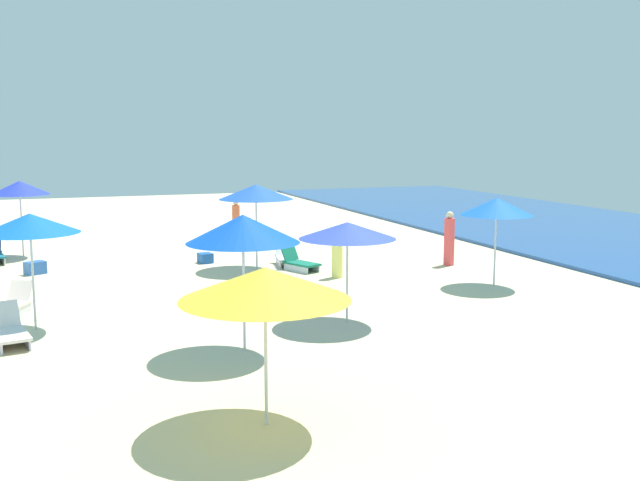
{
  "coord_description": "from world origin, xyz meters",
  "views": [
    {
      "loc": [
        19.35,
        2.46,
        4.2
      ],
      "look_at": [
        0.67,
        9.3,
        1.25
      ],
      "focal_mm": 41.48,
      "sensor_mm": 36.0,
      "label": 1
    }
  ],
  "objects_px": {
    "lounge_chair_4_0": "(10,305)",
    "umbrella_5": "(243,229)",
    "beachgoer_1": "(449,240)",
    "beachgoer_0": "(236,221)",
    "beachgoer_2": "(337,253)",
    "lounge_chair_1_1": "(300,263)",
    "umbrella_6": "(347,231)",
    "umbrella_4": "(30,224)",
    "umbrella_2": "(265,284)",
    "umbrella_3": "(20,188)",
    "cooler_box_0": "(35,268)",
    "cooler_box_1": "(205,258)",
    "umbrella_1": "(256,192)",
    "lounge_chair_1_0": "(286,257)",
    "umbrella_0": "(497,207)",
    "lounge_chair_4_1": "(9,331)"
  },
  "relations": [
    {
      "from": "lounge_chair_4_0",
      "to": "umbrella_5",
      "type": "height_order",
      "value": "umbrella_5"
    },
    {
      "from": "lounge_chair_4_0",
      "to": "beachgoer_1",
      "type": "relative_size",
      "value": 0.91
    },
    {
      "from": "beachgoer_0",
      "to": "beachgoer_2",
      "type": "distance_m",
      "value": 8.48
    },
    {
      "from": "lounge_chair_1_1",
      "to": "umbrella_6",
      "type": "bearing_deg",
      "value": -122.79
    },
    {
      "from": "umbrella_4",
      "to": "beachgoer_1",
      "type": "distance_m",
      "value": 12.8
    },
    {
      "from": "lounge_chair_1_1",
      "to": "beachgoer_2",
      "type": "xyz_separation_m",
      "value": [
        1.39,
        0.68,
        0.48
      ]
    },
    {
      "from": "lounge_chair_1_1",
      "to": "umbrella_2",
      "type": "relative_size",
      "value": 0.55
    },
    {
      "from": "beachgoer_2",
      "to": "umbrella_3",
      "type": "bearing_deg",
      "value": -125.2
    },
    {
      "from": "beachgoer_1",
      "to": "cooler_box_0",
      "type": "distance_m",
      "value": 12.62
    },
    {
      "from": "umbrella_2",
      "to": "umbrella_4",
      "type": "relative_size",
      "value": 0.98
    },
    {
      "from": "cooler_box_1",
      "to": "umbrella_1",
      "type": "bearing_deg",
      "value": -150.28
    },
    {
      "from": "umbrella_2",
      "to": "lounge_chair_4_0",
      "type": "height_order",
      "value": "umbrella_2"
    },
    {
      "from": "umbrella_5",
      "to": "beachgoer_0",
      "type": "height_order",
      "value": "umbrella_5"
    },
    {
      "from": "lounge_chair_1_0",
      "to": "umbrella_6",
      "type": "height_order",
      "value": "umbrella_6"
    },
    {
      "from": "beachgoer_1",
      "to": "cooler_box_1",
      "type": "bearing_deg",
      "value": -155.12
    },
    {
      "from": "umbrella_0",
      "to": "lounge_chair_1_1",
      "type": "distance_m",
      "value": 6.15
    },
    {
      "from": "lounge_chair_1_1",
      "to": "umbrella_5",
      "type": "bearing_deg",
      "value": -139.67
    },
    {
      "from": "umbrella_4",
      "to": "beachgoer_0",
      "type": "relative_size",
      "value": 1.62
    },
    {
      "from": "lounge_chair_4_1",
      "to": "umbrella_5",
      "type": "distance_m",
      "value": 5.21
    },
    {
      "from": "umbrella_1",
      "to": "umbrella_2",
      "type": "distance_m",
      "value": 12.36
    },
    {
      "from": "umbrella_6",
      "to": "lounge_chair_1_1",
      "type": "bearing_deg",
      "value": 171.11
    },
    {
      "from": "lounge_chair_1_1",
      "to": "lounge_chair_4_1",
      "type": "xyz_separation_m",
      "value": [
        5.46,
        -7.92,
        0.02
      ]
    },
    {
      "from": "umbrella_0",
      "to": "cooler_box_1",
      "type": "xyz_separation_m",
      "value": [
        -6.24,
        -6.74,
        -2.02
      ]
    },
    {
      "from": "beachgoer_0",
      "to": "lounge_chair_4_0",
      "type": "bearing_deg",
      "value": -147.89
    },
    {
      "from": "umbrella_6",
      "to": "beachgoer_0",
      "type": "xyz_separation_m",
      "value": [
        -13.22,
        0.72,
        -1.33
      ]
    },
    {
      "from": "lounge_chair_1_0",
      "to": "cooler_box_0",
      "type": "height_order",
      "value": "lounge_chair_1_0"
    },
    {
      "from": "lounge_chair_4_0",
      "to": "lounge_chair_1_0",
      "type": "bearing_deg",
      "value": 52.47
    },
    {
      "from": "umbrella_4",
      "to": "lounge_chair_4_1",
      "type": "height_order",
      "value": "umbrella_4"
    },
    {
      "from": "lounge_chair_1_1",
      "to": "umbrella_4",
      "type": "distance_m",
      "value": 8.9
    },
    {
      "from": "umbrella_0",
      "to": "umbrella_2",
      "type": "height_order",
      "value": "umbrella_0"
    },
    {
      "from": "umbrella_2",
      "to": "umbrella_3",
      "type": "distance_m",
      "value": 17.2
    },
    {
      "from": "lounge_chair_1_0",
      "to": "cooler_box_0",
      "type": "relative_size",
      "value": 2.49
    },
    {
      "from": "umbrella_1",
      "to": "umbrella_6",
      "type": "bearing_deg",
      "value": 1.27
    },
    {
      "from": "umbrella_1",
      "to": "cooler_box_1",
      "type": "distance_m",
      "value": 2.97
    },
    {
      "from": "beachgoer_0",
      "to": "lounge_chair_1_1",
      "type": "bearing_deg",
      "value": -108.03
    },
    {
      "from": "lounge_chair_1_0",
      "to": "beachgoer_0",
      "type": "height_order",
      "value": "beachgoer_0"
    },
    {
      "from": "umbrella_1",
      "to": "umbrella_3",
      "type": "relative_size",
      "value": 1.01
    },
    {
      "from": "umbrella_4",
      "to": "cooler_box_0",
      "type": "relative_size",
      "value": 4.47
    },
    {
      "from": "lounge_chair_4_0",
      "to": "cooler_box_1",
      "type": "bearing_deg",
      "value": 68.87
    },
    {
      "from": "beachgoer_0",
      "to": "cooler_box_0",
      "type": "relative_size",
      "value": 2.76
    },
    {
      "from": "beachgoer_2",
      "to": "umbrella_0",
      "type": "bearing_deg",
      "value": 58.76
    },
    {
      "from": "umbrella_4",
      "to": "cooler_box_0",
      "type": "bearing_deg",
      "value": -179.16
    },
    {
      "from": "lounge_chair_1_1",
      "to": "umbrella_1",
      "type": "bearing_deg",
      "value": 120.55
    },
    {
      "from": "cooler_box_1",
      "to": "lounge_chair_1_0",
      "type": "bearing_deg",
      "value": -129.17
    },
    {
      "from": "cooler_box_1",
      "to": "cooler_box_0",
      "type": "bearing_deg",
      "value": 80.49
    },
    {
      "from": "umbrella_1",
      "to": "umbrella_5",
      "type": "distance_m",
      "value": 8.73
    },
    {
      "from": "umbrella_1",
      "to": "beachgoer_1",
      "type": "relative_size",
      "value": 1.52
    },
    {
      "from": "umbrella_3",
      "to": "lounge_chair_1_1",
      "type": "bearing_deg",
      "value": 54.75
    },
    {
      "from": "umbrella_5",
      "to": "cooler_box_0",
      "type": "distance_m",
      "value": 10.67
    },
    {
      "from": "umbrella_1",
      "to": "beachgoer_2",
      "type": "xyz_separation_m",
      "value": [
        2.2,
        1.8,
        -1.65
      ]
    }
  ]
}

